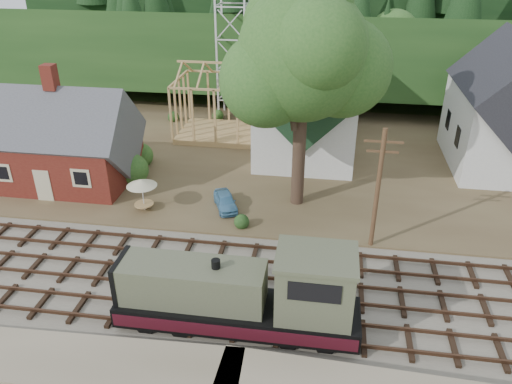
# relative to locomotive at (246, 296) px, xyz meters

# --- Properties ---
(ground) EXTENTS (140.00, 140.00, 0.00)m
(ground) POSITION_rel_locomotive_xyz_m (-0.52, 3.00, -2.08)
(ground) COLOR #384C1E
(ground) RESTS_ON ground
(railroad_bed) EXTENTS (64.00, 11.00, 0.16)m
(railroad_bed) POSITION_rel_locomotive_xyz_m (-0.52, 3.00, -2.00)
(railroad_bed) COLOR #726B5B
(railroad_bed) RESTS_ON ground
(village_flat) EXTENTS (64.00, 26.00, 0.30)m
(village_flat) POSITION_rel_locomotive_xyz_m (-0.52, 21.00, -1.93)
(village_flat) COLOR brown
(village_flat) RESTS_ON ground
(hillside) EXTENTS (70.00, 28.96, 12.74)m
(hillside) POSITION_rel_locomotive_xyz_m (-0.52, 45.00, -2.08)
(hillside) COLOR #1E3F19
(hillside) RESTS_ON ground
(ridge) EXTENTS (80.00, 20.00, 12.00)m
(ridge) POSITION_rel_locomotive_xyz_m (-0.52, 61.00, -2.08)
(ridge) COLOR black
(ridge) RESTS_ON ground
(depot) EXTENTS (10.80, 7.41, 9.00)m
(depot) POSITION_rel_locomotive_xyz_m (-16.52, 14.00, 1.13)
(depot) COLOR #5A1914
(depot) RESTS_ON village_flat
(church) EXTENTS (8.40, 15.17, 13.00)m
(church) POSITION_rel_locomotive_xyz_m (1.48, 22.68, 3.10)
(church) COLOR silver
(church) RESTS_ON village_flat
(farmhouse) EXTENTS (8.40, 10.80, 10.60)m
(farmhouse) POSITION_rel_locomotive_xyz_m (17.48, 22.00, 2.78)
(farmhouse) COLOR silver
(farmhouse) RESTS_ON village_flat
(timber_frame) EXTENTS (8.20, 6.20, 6.99)m
(timber_frame) POSITION_rel_locomotive_xyz_m (-6.52, 25.00, 1.18)
(timber_frame) COLOR tan
(timber_frame) RESTS_ON village_flat
(lattice_tower) EXTENTS (3.20, 3.20, 12.12)m
(lattice_tower) POSITION_rel_locomotive_xyz_m (-6.52, 31.00, 7.95)
(lattice_tower) COLOR silver
(lattice_tower) RESTS_ON village_flat
(big_tree) EXTENTS (10.90, 8.40, 14.70)m
(big_tree) POSITION_rel_locomotive_xyz_m (1.65, 13.08, 8.13)
(big_tree) COLOR #38281E
(big_tree) RESTS_ON village_flat
(telegraph_pole_near) EXTENTS (2.20, 0.28, 8.00)m
(telegraph_pole_near) POSITION_rel_locomotive_xyz_m (6.48, 8.20, 2.16)
(telegraph_pole_near) COLOR #4C331E
(telegraph_pole_near) RESTS_ON ground
(locomotive) EXTENTS (11.69, 2.92, 4.69)m
(locomotive) POSITION_rel_locomotive_xyz_m (0.00, 0.00, 0.00)
(locomotive) COLOR black
(locomotive) RESTS_ON railroad_bed
(car_blue) EXTENTS (2.47, 3.50, 1.11)m
(car_blue) POSITION_rel_locomotive_xyz_m (-3.42, 11.36, -1.23)
(car_blue) COLOR #5A99C2
(car_blue) RESTS_ON village_flat
(car_green) EXTENTS (3.35, 1.66, 1.06)m
(car_green) POSITION_rel_locomotive_xyz_m (-18.52, 13.23, -1.25)
(car_green) COLOR #7B9F6E
(car_green) RESTS_ON village_flat
(car_red) EXTENTS (4.77, 3.91, 1.21)m
(car_red) POSITION_rel_locomotive_xyz_m (17.14, 19.82, -1.18)
(car_red) COLOR red
(car_red) RESTS_ON village_flat
(patio_set) EXTENTS (2.09, 2.09, 2.33)m
(patio_set) POSITION_rel_locomotive_xyz_m (-9.02, 10.31, 0.20)
(patio_set) COLOR silver
(patio_set) RESTS_ON village_flat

